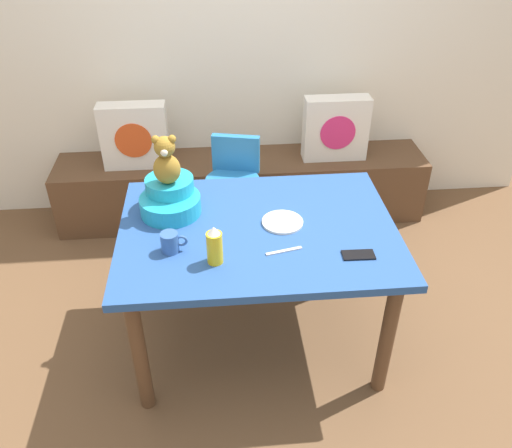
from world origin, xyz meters
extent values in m
plane|color=brown|center=(0.00, 0.00, 0.00)|extent=(8.00, 8.00, 0.00)
cube|color=silver|center=(0.00, 1.50, 1.30)|extent=(4.40, 0.10, 2.60)
cube|color=brown|center=(0.00, 1.23, 0.23)|extent=(2.60, 0.44, 0.46)
cube|color=white|center=(-0.71, 1.21, 0.68)|extent=(0.44, 0.14, 0.44)
cylinder|color=#D84C1E|center=(-0.71, 1.14, 0.68)|extent=(0.24, 0.01, 0.24)
cube|color=white|center=(0.65, 1.21, 0.68)|extent=(0.44, 0.14, 0.44)
cylinder|color=#E02D72|center=(0.65, 1.14, 0.68)|extent=(0.24, 0.01, 0.24)
cube|color=#264C8C|center=(0.00, 0.00, 0.72)|extent=(1.32, 0.97, 0.04)
cylinder|color=brown|center=(-0.57, -0.39, 0.35)|extent=(0.07, 0.07, 0.70)
cylinder|color=brown|center=(0.57, -0.39, 0.35)|extent=(0.07, 0.07, 0.70)
cylinder|color=brown|center=(-0.57, 0.39, 0.35)|extent=(0.07, 0.07, 0.70)
cylinder|color=brown|center=(0.57, 0.39, 0.35)|extent=(0.07, 0.07, 0.70)
cylinder|color=#2672B2|center=(-0.09, 0.78, 0.51)|extent=(0.34, 0.34, 0.10)
cube|color=#2672B2|center=(-0.05, 0.92, 0.67)|extent=(0.30, 0.11, 0.24)
cube|color=white|center=(-0.13, 0.61, 0.58)|extent=(0.34, 0.26, 0.02)
cylinder|color=silver|center=(-0.23, 0.64, 0.23)|extent=(0.03, 0.03, 0.46)
cylinder|color=silver|center=(0.05, 0.64, 0.23)|extent=(0.03, 0.03, 0.46)
cylinder|color=silver|center=(-0.23, 0.92, 0.23)|extent=(0.03, 0.03, 0.46)
cylinder|color=silver|center=(0.05, 0.92, 0.23)|extent=(0.03, 0.03, 0.46)
cylinder|color=#1F9EBF|center=(-0.42, 0.17, 0.79)|extent=(0.30, 0.30, 0.09)
cylinder|color=#1F9EBF|center=(-0.42, 0.23, 0.86)|extent=(0.24, 0.24, 0.07)
ellipsoid|color=olive|center=(-0.42, 0.19, 0.97)|extent=(0.13, 0.11, 0.15)
sphere|color=olive|center=(-0.42, 0.19, 1.09)|extent=(0.10, 0.10, 0.10)
sphere|color=beige|center=(-0.42, 0.14, 1.08)|extent=(0.04, 0.04, 0.04)
sphere|color=olive|center=(-0.46, 0.19, 1.13)|extent=(0.04, 0.04, 0.04)
sphere|color=olive|center=(-0.38, 0.19, 1.13)|extent=(0.04, 0.04, 0.04)
cylinder|color=gold|center=(-0.21, -0.24, 0.81)|extent=(0.07, 0.07, 0.15)
cone|color=white|center=(-0.21, -0.24, 0.91)|extent=(0.06, 0.06, 0.03)
cylinder|color=#335999|center=(-0.41, -0.15, 0.79)|extent=(0.08, 0.08, 0.09)
torus|color=#335999|center=(-0.36, -0.15, 0.79)|extent=(0.06, 0.01, 0.06)
cylinder|color=white|center=(0.12, 0.02, 0.75)|extent=(0.20, 0.20, 0.01)
cube|color=black|center=(0.42, -0.26, 0.74)|extent=(0.15, 0.07, 0.01)
cube|color=silver|center=(0.10, -0.20, 0.74)|extent=(0.17, 0.05, 0.01)
camera|label=1|loc=(-0.19, -2.04, 2.17)|focal=36.64mm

